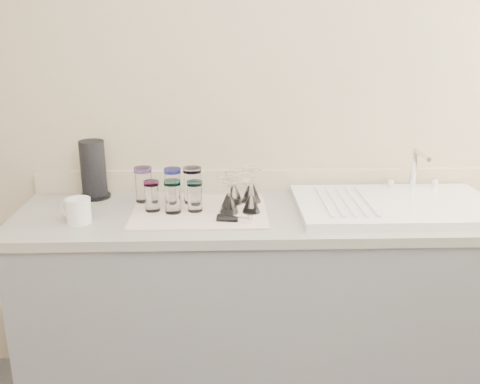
{
  "coord_description": "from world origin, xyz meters",
  "views": [
    {
      "loc": [
        -0.17,
        -0.89,
        1.65
      ],
      "look_at": [
        -0.1,
        1.15,
        1.0
      ],
      "focal_mm": 40.0,
      "sensor_mm": 36.0,
      "label": 1
    }
  ],
  "objects_px": {
    "sink_unit": "(395,205)",
    "tumbler_blue": "(173,196)",
    "tumbler_purple": "(193,185)",
    "goblet_front_right": "(251,202)",
    "can_opener": "(235,219)",
    "white_mug": "(78,211)",
    "tumbler_magenta": "(152,196)",
    "tumbler_teal": "(144,184)",
    "goblet_front_left": "(229,200)",
    "tumbler_lavender": "(195,196)",
    "goblet_back_right": "(251,190)",
    "paper_towel_roll": "(93,170)",
    "goblet_extra": "(229,203)",
    "tumbler_cyan": "(173,185)",
    "goblet_back_left": "(234,192)"
  },
  "relations": [
    {
      "from": "sink_unit",
      "to": "tumbler_blue",
      "type": "bearing_deg",
      "value": -178.16
    },
    {
      "from": "tumbler_purple",
      "to": "sink_unit",
      "type": "bearing_deg",
      "value": -6.38
    },
    {
      "from": "goblet_front_right",
      "to": "can_opener",
      "type": "height_order",
      "value": "goblet_front_right"
    },
    {
      "from": "tumbler_purple",
      "to": "tumbler_blue",
      "type": "xyz_separation_m",
      "value": [
        -0.07,
        -0.13,
        -0.01
      ]
    },
    {
      "from": "tumbler_blue",
      "to": "white_mug",
      "type": "height_order",
      "value": "tumbler_blue"
    },
    {
      "from": "tumbler_magenta",
      "to": "can_opener",
      "type": "relative_size",
      "value": 0.87
    },
    {
      "from": "tumbler_teal",
      "to": "tumbler_purple",
      "type": "distance_m",
      "value": 0.21
    },
    {
      "from": "tumbler_magenta",
      "to": "goblet_front_left",
      "type": "xyz_separation_m",
      "value": [
        0.32,
        -0.02,
        -0.02
      ]
    },
    {
      "from": "tumbler_magenta",
      "to": "tumbler_lavender",
      "type": "xyz_separation_m",
      "value": [
        0.18,
        -0.01,
        0.0
      ]
    },
    {
      "from": "sink_unit",
      "to": "goblet_back_right",
      "type": "height_order",
      "value": "sink_unit"
    },
    {
      "from": "sink_unit",
      "to": "paper_towel_roll",
      "type": "relative_size",
      "value": 3.17
    },
    {
      "from": "goblet_extra",
      "to": "tumbler_teal",
      "type": "bearing_deg",
      "value": 155.97
    },
    {
      "from": "goblet_front_right",
      "to": "goblet_front_left",
      "type": "bearing_deg",
      "value": 173.46
    },
    {
      "from": "sink_unit",
      "to": "goblet_front_left",
      "type": "xyz_separation_m",
      "value": [
        -0.7,
        -0.03,
        0.04
      ]
    },
    {
      "from": "tumbler_lavender",
      "to": "goblet_front_right",
      "type": "relative_size",
      "value": 0.95
    },
    {
      "from": "tumbler_teal",
      "to": "goblet_front_right",
      "type": "xyz_separation_m",
      "value": [
        0.46,
        -0.16,
        -0.03
      ]
    },
    {
      "from": "tumbler_cyan",
      "to": "goblet_back_right",
      "type": "relative_size",
      "value": 0.96
    },
    {
      "from": "tumbler_purple",
      "to": "goblet_front_right",
      "type": "xyz_separation_m",
      "value": [
        0.25,
        -0.13,
        -0.03
      ]
    },
    {
      "from": "tumbler_magenta",
      "to": "tumbler_blue",
      "type": "relative_size",
      "value": 0.93
    },
    {
      "from": "tumbler_cyan",
      "to": "goblet_extra",
      "type": "relative_size",
      "value": 1.11
    },
    {
      "from": "white_mug",
      "to": "goblet_back_right",
      "type": "bearing_deg",
      "value": 17.07
    },
    {
      "from": "goblet_back_left",
      "to": "can_opener",
      "type": "distance_m",
      "value": 0.23
    },
    {
      "from": "white_mug",
      "to": "tumbler_purple",
      "type": "bearing_deg",
      "value": 25.44
    },
    {
      "from": "goblet_back_left",
      "to": "goblet_back_right",
      "type": "relative_size",
      "value": 0.93
    },
    {
      "from": "white_mug",
      "to": "tumbler_teal",
      "type": "bearing_deg",
      "value": 45.72
    },
    {
      "from": "tumbler_cyan",
      "to": "tumbler_teal",
      "type": "bearing_deg",
      "value": 178.63
    },
    {
      "from": "tumbler_blue",
      "to": "goblet_extra",
      "type": "xyz_separation_m",
      "value": [
        0.23,
        -0.02,
        -0.02
      ]
    },
    {
      "from": "goblet_back_right",
      "to": "goblet_front_right",
      "type": "relative_size",
      "value": 1.13
    },
    {
      "from": "tumbler_teal",
      "to": "tumbler_blue",
      "type": "height_order",
      "value": "tumbler_teal"
    },
    {
      "from": "tumbler_teal",
      "to": "can_opener",
      "type": "height_order",
      "value": "tumbler_teal"
    },
    {
      "from": "sink_unit",
      "to": "tumbler_purple",
      "type": "height_order",
      "value": "sink_unit"
    },
    {
      "from": "goblet_back_right",
      "to": "can_opener",
      "type": "xyz_separation_m",
      "value": [
        -0.08,
        -0.24,
        -0.04
      ]
    },
    {
      "from": "goblet_back_left",
      "to": "can_opener",
      "type": "xyz_separation_m",
      "value": [
        -0.0,
        -0.23,
        -0.04
      ]
    },
    {
      "from": "tumbler_magenta",
      "to": "goblet_extra",
      "type": "height_order",
      "value": "goblet_extra"
    },
    {
      "from": "tumbler_teal",
      "to": "tumbler_magenta",
      "type": "relative_size",
      "value": 1.2
    },
    {
      "from": "tumbler_cyan",
      "to": "goblet_front_left",
      "type": "relative_size",
      "value": 1.02
    },
    {
      "from": "tumbler_cyan",
      "to": "paper_towel_roll",
      "type": "xyz_separation_m",
      "value": [
        -0.36,
        0.09,
        0.04
      ]
    },
    {
      "from": "tumbler_magenta",
      "to": "tumbler_blue",
      "type": "height_order",
      "value": "tumbler_blue"
    },
    {
      "from": "goblet_back_right",
      "to": "white_mug",
      "type": "xyz_separation_m",
      "value": [
        -0.69,
        -0.21,
        -0.01
      ]
    },
    {
      "from": "white_mug",
      "to": "paper_towel_roll",
      "type": "bearing_deg",
      "value": 91.02
    },
    {
      "from": "goblet_back_left",
      "to": "tumbler_blue",
      "type": "bearing_deg",
      "value": -155.57
    },
    {
      "from": "tumbler_lavender",
      "to": "goblet_back_left",
      "type": "relative_size",
      "value": 0.9
    },
    {
      "from": "tumbler_teal",
      "to": "tumbler_magenta",
      "type": "distance_m",
      "value": 0.13
    },
    {
      "from": "goblet_extra",
      "to": "can_opener",
      "type": "distance_m",
      "value": 0.1
    },
    {
      "from": "sink_unit",
      "to": "goblet_front_right",
      "type": "distance_m",
      "value": 0.61
    },
    {
      "from": "tumbler_lavender",
      "to": "goblet_back_left",
      "type": "bearing_deg",
      "value": 31.29
    },
    {
      "from": "tumbler_teal",
      "to": "goblet_extra",
      "type": "distance_m",
      "value": 0.4
    },
    {
      "from": "sink_unit",
      "to": "goblet_back_right",
      "type": "xyz_separation_m",
      "value": [
        -0.6,
        0.1,
        0.04
      ]
    },
    {
      "from": "tumbler_blue",
      "to": "goblet_front_right",
      "type": "xyz_separation_m",
      "value": [
        0.32,
        -0.01,
        -0.02
      ]
    },
    {
      "from": "tumbler_blue",
      "to": "goblet_extra",
      "type": "relative_size",
      "value": 1.03
    }
  ]
}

